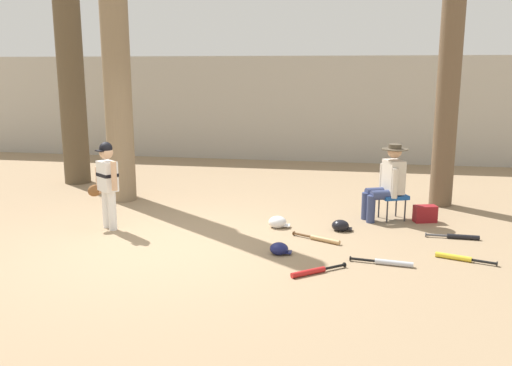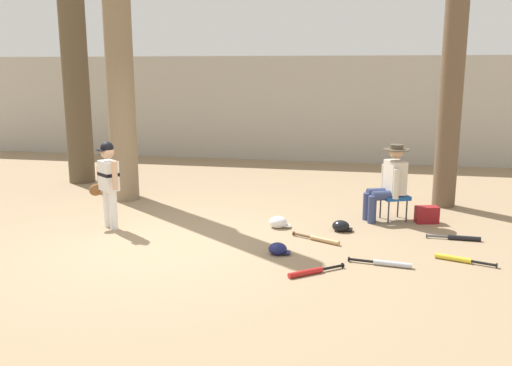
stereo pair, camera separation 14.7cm
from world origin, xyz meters
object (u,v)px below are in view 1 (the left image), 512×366
at_px(bat_black_composite, 459,237).
at_px(bat_yellow_trainer, 458,258).
at_px(batting_helmet_navy, 279,249).
at_px(seated_spectator, 387,180).
at_px(folding_stool, 392,197).
at_px(tree_far_left, 69,42).
at_px(tree_behind_spectator, 451,52).
at_px(bat_wood_tan, 321,239).
at_px(bat_red_barrel, 313,271).
at_px(batting_helmet_white, 278,222).
at_px(bat_aluminum_silver, 389,263).
at_px(handbag_beside_stool, 425,214).
at_px(tree_near_player, 116,54).
at_px(young_ballplayer, 107,180).
at_px(batting_helmet_black, 340,226).

bearing_deg(bat_black_composite, bat_yellow_trainer, -99.78).
bearing_deg(batting_helmet_navy, seated_spectator, 53.39).
height_order(folding_stool, tree_far_left, tree_far_left).
bearing_deg(tree_behind_spectator, bat_yellow_trainer, -93.46).
relative_size(bat_wood_tan, bat_red_barrel, 1.11).
xyz_separation_m(tree_far_left, batting_helmet_white, (4.58, -2.50, -2.77)).
bearing_deg(bat_aluminum_silver, handbag_beside_stool, 72.49).
bearing_deg(batting_helmet_navy, tree_far_left, 142.29).
bearing_deg(batting_helmet_white, batting_helmet_navy, -80.90).
bearing_deg(seated_spectator, bat_red_barrel, -110.36).
height_order(batting_helmet_white, batting_helmet_navy, batting_helmet_white).
distance_m(tree_near_player, young_ballplayer, 2.60).
bearing_deg(bat_aluminum_silver, folding_stool, 86.07).
distance_m(bat_yellow_trainer, bat_wood_tan, 1.79).
relative_size(folding_stool, batting_helmet_white, 1.63).
bearing_deg(bat_red_barrel, folding_stool, 68.16).
bearing_deg(folding_stool, bat_aluminum_silver, -93.93).
height_order(bat_yellow_trainer, bat_black_composite, same).
distance_m(folding_stool, batting_helmet_navy, 2.50).
relative_size(bat_aluminum_silver, bat_black_composite, 1.05).
bearing_deg(seated_spectator, folding_stool, 22.94).
height_order(folding_stool, batting_helmet_white, folding_stool).
bearing_deg(folding_stool, batting_helmet_navy, -127.76).
xyz_separation_m(handbag_beside_stool, batting_helmet_navy, (-2.02, -1.90, -0.06)).
relative_size(bat_black_composite, batting_helmet_navy, 2.57).
distance_m(tree_near_player, batting_helmet_black, 4.84).
relative_size(folding_stool, bat_wood_tan, 0.75).
distance_m(tree_behind_spectator, folding_stool, 2.66).
bearing_deg(folding_stool, batting_helmet_white, -155.80).
distance_m(handbag_beside_stool, batting_helmet_white, 2.32).
distance_m(bat_red_barrel, bat_black_composite, 2.57).
distance_m(folding_stool, batting_helmet_black, 1.13).
bearing_deg(bat_wood_tan, folding_stool, 52.66).
distance_m(bat_yellow_trainer, batting_helmet_white, 2.63).
bearing_deg(batting_helmet_white, handbag_beside_stool, 17.74).
relative_size(folding_stool, batting_helmet_navy, 1.85).
bearing_deg(seated_spectator, bat_yellow_trainer, -65.16).
relative_size(tree_near_player, handbag_beside_stool, 17.75).
height_order(handbag_beside_stool, batting_helmet_black, handbag_beside_stool).
xyz_separation_m(bat_yellow_trainer, batting_helmet_navy, (-2.23, -0.18, 0.04)).
xyz_separation_m(tree_far_left, batting_helmet_black, (5.52, -2.50, -2.77)).
height_order(bat_aluminum_silver, bat_black_composite, same).
distance_m(seated_spectator, batting_helmet_black, 1.15).
distance_m(young_ballplayer, bat_yellow_trainer, 4.97).
relative_size(folding_stool, bat_black_composite, 0.72).
xyz_separation_m(tree_near_player, batting_helmet_white, (3.02, -1.23, -2.51)).
xyz_separation_m(young_ballplayer, batting_helmet_navy, (2.66, -0.67, -0.67)).
distance_m(folding_stool, handbag_beside_stool, 0.56).
distance_m(folding_stool, tree_far_left, 6.98).
bearing_deg(bat_wood_tan, batting_helmet_navy, -128.63).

